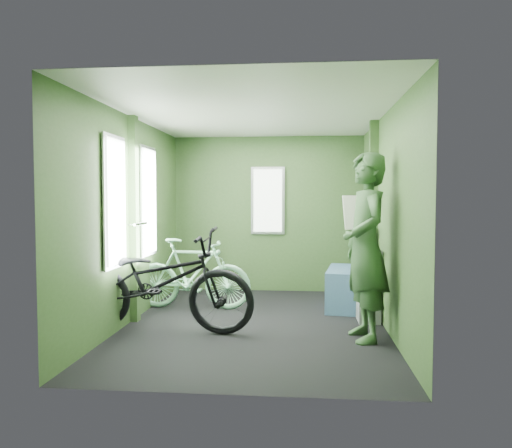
% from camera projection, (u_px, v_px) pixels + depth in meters
% --- Properties ---
extents(room, '(4.00, 4.02, 2.31)m').
position_uv_depth(room, '(252.00, 194.00, 5.48)').
color(room, black).
rests_on(room, ground).
extents(bicycle_black, '(2.09, 1.03, 1.14)m').
position_uv_depth(bicycle_black, '(159.00, 332.00, 5.17)').
color(bicycle_black, black).
rests_on(bicycle_black, ground).
extents(bicycle_mint, '(1.50, 0.51, 0.91)m').
position_uv_depth(bicycle_mint, '(192.00, 309.00, 6.24)').
color(bicycle_mint, '#88D3A2').
rests_on(bicycle_mint, ground).
extents(passenger, '(0.56, 0.76, 1.83)m').
position_uv_depth(passenger, '(365.00, 247.00, 4.85)').
color(passenger, '#32542E').
rests_on(passenger, ground).
extents(waste_box, '(0.24, 0.33, 0.81)m').
position_uv_depth(waste_box, '(369.00, 286.00, 5.60)').
color(waste_box, gray).
rests_on(waste_box, ground).
extents(bench_seat, '(0.68, 1.05, 1.05)m').
position_uv_depth(bench_seat, '(352.00, 283.00, 6.31)').
color(bench_seat, '#284055').
rests_on(bench_seat, ground).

